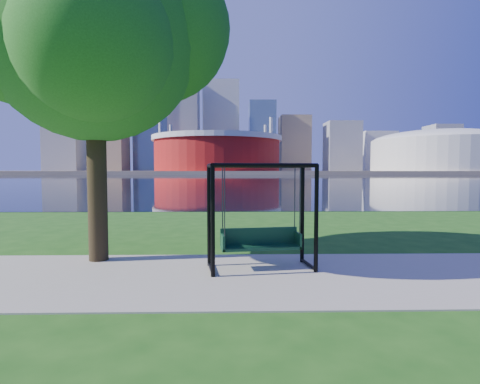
{
  "coord_description": "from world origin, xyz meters",
  "views": [
    {
      "loc": [
        -0.45,
        -8.29,
        2.25
      ],
      "look_at": [
        -0.27,
        0.0,
        1.78
      ],
      "focal_mm": 28.0,
      "sensor_mm": 36.0,
      "label": 1
    }
  ],
  "objects": [
    {
      "name": "river",
      "position": [
        0.0,
        102.0,
        0.01
      ],
      "size": [
        900.0,
        180.0,
        0.02
      ],
      "primitive_type": "cube",
      "color": "black",
      "rests_on": "ground"
    },
    {
      "name": "far_bank",
      "position": [
        0.0,
        306.0,
        1.0
      ],
      "size": [
        900.0,
        228.0,
        2.0
      ],
      "primitive_type": "cube",
      "color": "#937F60",
      "rests_on": "ground"
    },
    {
      "name": "arena",
      "position": [
        135.0,
        235.0,
        15.87
      ],
      "size": [
        84.0,
        84.0,
        26.56
      ],
      "color": "beige",
      "rests_on": "far_bank"
    },
    {
      "name": "swing",
      "position": [
        0.2,
        0.09,
        1.17
      ],
      "size": [
        2.47,
        1.34,
        2.41
      ],
      "rotation": [
        0.0,
        0.0,
        0.14
      ],
      "color": "black",
      "rests_on": "ground"
    },
    {
      "name": "stadium",
      "position": [
        -10.0,
        235.0,
        14.23
      ],
      "size": [
        83.0,
        83.0,
        32.0
      ],
      "color": "maroon",
      "rests_on": "far_bank"
    },
    {
      "name": "skyline",
      "position": [
        -4.27,
        319.39,
        35.89
      ],
      "size": [
        392.0,
        66.0,
        96.5
      ],
      "color": "gray",
      "rests_on": "far_bank"
    },
    {
      "name": "park_tree",
      "position": [
        -3.82,
        1.04,
        5.65
      ],
      "size": [
        6.55,
        5.92,
        8.14
      ],
      "color": "black",
      "rests_on": "ground"
    },
    {
      "name": "path",
      "position": [
        0.0,
        -0.5,
        0.01
      ],
      "size": [
        120.0,
        4.0,
        0.03
      ],
      "primitive_type": "cube",
      "color": "#9E937F",
      "rests_on": "ground"
    },
    {
      "name": "ground",
      "position": [
        0.0,
        0.0,
        0.0
      ],
      "size": [
        900.0,
        900.0,
        0.0
      ],
      "primitive_type": "plane",
      "color": "#1E5114",
      "rests_on": "ground"
    }
  ]
}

